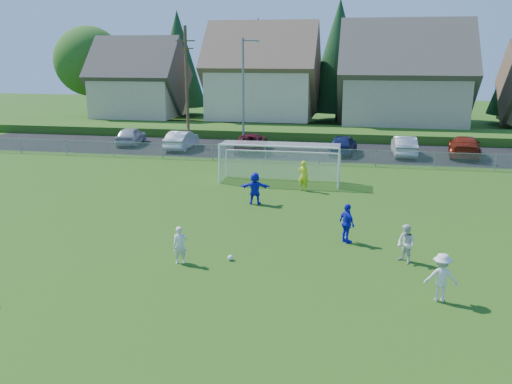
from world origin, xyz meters
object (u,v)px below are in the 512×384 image
Objects in this scene: player_blue_a at (347,223)px; player_blue_b at (255,188)px; car_g at (464,146)px; player_white_b at (406,244)px; soccer_goal at (280,157)px; car_c at (251,142)px; car_a at (131,136)px; soccer_ball at (230,258)px; car_e at (343,144)px; player_white_a at (180,245)px; player_white_c at (441,277)px; car_f at (404,146)px; car_b at (182,140)px; goalkeeper at (303,176)px.

player_blue_a is 0.99× the size of player_blue_b.
player_blue_b is at bearing 57.87° from car_g.
soccer_goal reaches higher than player_white_b.
soccer_goal is (3.95, -10.43, 0.89)m from car_c.
soccer_ball is at bearing 113.38° from car_a.
player_blue_b is at bearing -174.20° from player_white_b.
car_c is 1.15× the size of car_e.
player_white_c is at bearing -33.67° from player_white_a.
player_blue_b reaches higher than player_blue_a.
car_f is at bearing -126.03° from player_blue_b.
player_blue_b is at bearing 122.97° from car_a.
player_white_a is 0.26× the size of car_g.
car_f is at bearing 52.08° from soccer_goal.
car_e is at bearing 11.16° from car_g.
soccer_goal is at bearing 134.33° from car_b.
soccer_goal is at bearing 48.13° from car_g.
car_e is (-0.89, 20.97, -0.08)m from player_blue_a.
soccer_ball is 25.60m from car_b.
player_white_c is (0.88, -3.20, 0.05)m from player_white_b.
car_a is at bearing 6.23° from car_g.
car_f is (18.11, 0.42, 0.01)m from car_b.
soccer_goal is (-8.25, -10.59, 0.84)m from car_f.
player_white_a is 29.12m from car_g.
soccer_ball is 24.20m from car_c.
soccer_goal is at bearing -32.74° from goalkeeper.
car_c is at bearing -0.57° from car_f.
player_blue_a reaches higher than car_f.
player_blue_b is 0.31× the size of car_g.
car_e reaches higher than car_c.
car_g is (6.12, 23.49, 0.04)m from player_white_b.
player_white_c is 13.20m from player_blue_b.
goalkeeper reaches higher than car_g.
car_e is 0.96× the size of car_f.
car_b is 18.11m from car_f.
player_white_a is at bearing 84.17° from car_e.
car_g is at bearing 35.30° from player_white_a.
soccer_ball is 0.05× the size of car_e.
player_blue_a is at bearing 123.73° from car_a.
car_f is at bearing -90.75° from player_white_c.
car_a is (-21.72, 24.00, 0.01)m from player_white_b.
car_b is at bearing 176.46° from player_white_b.
car_f is (4.72, 0.13, 0.01)m from car_e.
car_g is at bearing 125.57° from player_white_b.
car_f is 0.86× the size of car_g.
player_white_b is 23.08m from car_e.
player_blue_b is at bearing 94.90° from car_c.
player_white_c is 0.22× the size of soccer_goal.
car_e is 0.62× the size of soccer_goal.
soccer_goal is (-3.53, -10.46, 0.84)m from car_e.
car_a reaches higher than player_white_a.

